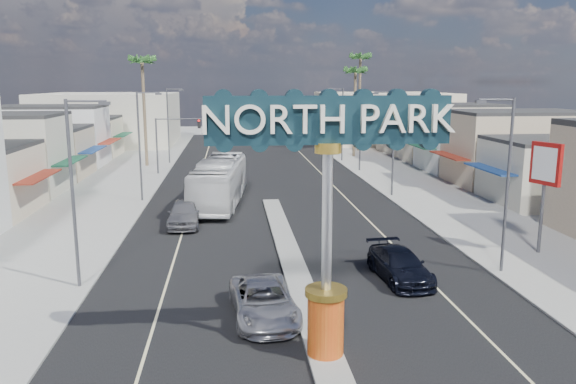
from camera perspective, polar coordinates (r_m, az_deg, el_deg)
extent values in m
plane|color=gray|center=(47.58, -1.86, -0.71)|extent=(160.00, 160.00, 0.00)
cube|color=black|center=(47.58, -1.86, -0.70)|extent=(20.00, 120.00, 0.01)
cube|color=gray|center=(32.12, 0.19, -6.40)|extent=(1.30, 30.00, 0.16)
cube|color=gray|center=(48.66, -18.55, -0.95)|extent=(8.00, 120.00, 0.12)
cube|color=gray|center=(50.50, 14.19, -0.28)|extent=(8.00, 120.00, 0.12)
cube|color=beige|center=(63.33, -25.06, 3.96)|extent=(12.00, 42.00, 6.00)
cube|color=#B7B29E|center=(65.76, 18.67, 4.65)|extent=(12.00, 42.00, 6.00)
cube|color=#B7B29E|center=(93.53, -17.61, 7.09)|extent=(20.00, 20.00, 8.00)
cube|color=beige|center=(95.05, 9.58, 7.51)|extent=(20.00, 20.00, 8.00)
cylinder|color=red|center=(20.58, 3.84, -13.28)|extent=(1.30, 1.30, 2.20)
cylinder|color=gold|center=(20.10, 3.89, -10.09)|extent=(1.50, 1.50, 0.25)
cylinder|color=#B7B7BC|center=(19.33, 3.98, -3.10)|extent=(0.36, 0.36, 4.80)
cylinder|color=gold|center=(18.87, 4.09, 4.50)|extent=(0.90, 0.90, 0.35)
cube|color=black|center=(18.78, 4.13, 7.31)|extent=(8.20, 0.50, 1.60)
cylinder|color=#47474C|center=(61.32, -13.18, 4.51)|extent=(0.18, 0.18, 6.00)
cylinder|color=#47474C|center=(60.80, -10.94, 7.30)|extent=(5.00, 0.12, 0.12)
cube|color=black|center=(60.70, -9.03, 6.88)|extent=(0.32, 0.32, 1.00)
sphere|color=red|center=(60.50, -9.05, 7.17)|extent=(0.22, 0.22, 0.22)
cylinder|color=#47474C|center=(62.48, 7.34, 4.83)|extent=(0.18, 0.18, 6.00)
cylinder|color=#47474C|center=(61.71, 5.12, 7.51)|extent=(5.00, 0.12, 0.12)
cube|color=black|center=(61.39, 3.27, 7.05)|extent=(0.32, 0.32, 1.00)
sphere|color=red|center=(61.19, 3.30, 7.33)|extent=(0.22, 0.22, 0.22)
cylinder|color=#47474C|center=(27.95, -21.02, -0.45)|extent=(0.16, 0.16, 9.00)
cylinder|color=#47474C|center=(27.24, -19.82, 8.69)|extent=(1.80, 0.10, 0.10)
cube|color=#47474C|center=(27.07, -18.15, 8.57)|extent=(0.50, 0.22, 0.15)
cylinder|color=#47474C|center=(47.32, -14.85, 4.39)|extent=(0.16, 0.16, 9.00)
cylinder|color=#47474C|center=(46.91, -14.02, 9.76)|extent=(1.80, 0.10, 0.10)
cube|color=#47474C|center=(46.81, -13.03, 9.68)|extent=(0.50, 0.22, 0.15)
cylinder|color=#47474C|center=(69.05, -12.08, 6.52)|extent=(0.16, 0.16, 9.00)
cylinder|color=#47474C|center=(68.76, -11.48, 10.20)|extent=(1.80, 0.10, 0.10)
cube|color=#47474C|center=(68.69, -10.80, 10.14)|extent=(0.50, 0.22, 0.15)
cylinder|color=#47474C|center=(30.33, 21.39, 0.38)|extent=(0.16, 0.16, 9.00)
cylinder|color=#47474C|center=(29.47, 20.42, 8.78)|extent=(1.80, 0.10, 0.10)
cube|color=#47474C|center=(29.13, 18.98, 8.66)|extent=(0.50, 0.22, 0.15)
cylinder|color=#47474C|center=(48.76, 10.67, 4.75)|extent=(0.16, 0.16, 9.00)
cylinder|color=#47474C|center=(48.24, 9.82, 9.96)|extent=(1.80, 0.10, 0.10)
cube|color=#47474C|center=(48.03, 8.88, 9.86)|extent=(0.50, 0.22, 0.15)
cylinder|color=#47474C|center=(70.04, 5.55, 6.78)|extent=(0.16, 0.16, 9.00)
cylinder|color=#47474C|center=(69.68, 4.88, 10.39)|extent=(1.80, 0.10, 0.10)
cube|color=#47474C|center=(69.53, 4.22, 10.31)|extent=(0.50, 0.22, 0.15)
cylinder|color=brown|center=(67.27, -14.36, 7.59)|extent=(0.36, 0.36, 12.00)
cylinder|color=brown|center=(74.38, 6.78, 7.77)|extent=(0.36, 0.36, 11.00)
cylinder|color=brown|center=(80.62, 7.26, 8.73)|extent=(0.36, 0.36, 13.00)
imported|color=#ACACB1|center=(23.89, -2.50, -10.98)|extent=(2.97, 5.68, 1.53)
imported|color=black|center=(28.81, 11.28, -7.28)|extent=(2.59, 5.40, 1.52)
imported|color=slate|center=(39.18, -10.48, -2.13)|extent=(2.15, 5.25, 1.78)
imported|color=silver|center=(45.48, -6.99, 1.04)|extent=(4.66, 13.55, 3.70)
cylinder|color=#47474C|center=(35.03, 24.32, -2.50)|extent=(0.20, 0.20, 3.96)
cube|color=maroon|center=(34.47, 24.74, 2.62)|extent=(0.87, 1.95, 2.37)
cube|color=white|center=(34.37, 24.59, 2.61)|extent=(0.52, 1.51, 1.88)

